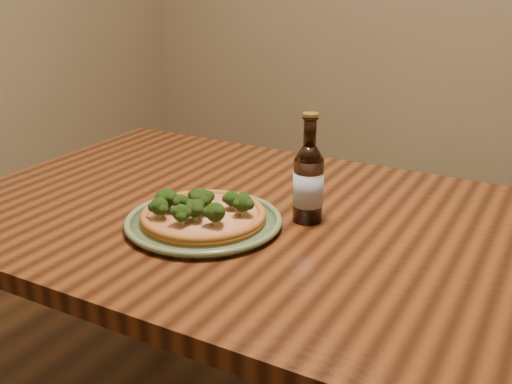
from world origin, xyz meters
The scene contains 4 objects.
table centered at (0.00, 0.10, 0.66)m, with size 1.60×0.90×0.75m.
plate centered at (-0.18, -0.01, 0.76)m, with size 0.33×0.33×0.02m.
pizza centered at (-0.18, -0.01, 0.78)m, with size 0.26×0.26×0.07m.
beer_bottle centered at (0.00, 0.12, 0.84)m, with size 0.06×0.06×0.23m.
Camera 1 is at (0.47, -0.95, 1.26)m, focal length 42.00 mm.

